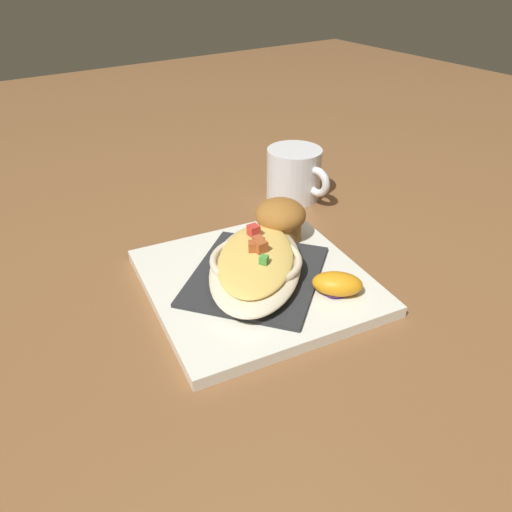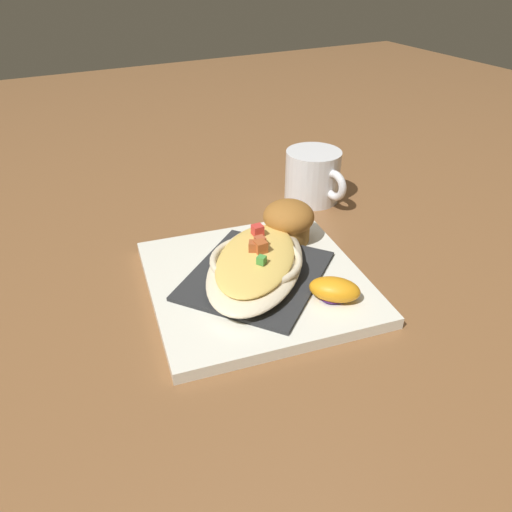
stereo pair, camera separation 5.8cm
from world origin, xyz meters
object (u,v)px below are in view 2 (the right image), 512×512
Objects in this scene: square_plate at (256,282)px; muffin at (288,221)px; gratin_dish at (256,263)px; coffee_mug at (313,179)px; orange_garnish at (335,290)px.

muffin is (-0.08, -0.06, 0.04)m from square_plate.
coffee_mug reaches higher than gratin_dish.
orange_garnish is at bearing 81.83° from muffin.
muffin is at bearing -98.17° from orange_garnish.
gratin_dish is 3.19× the size of orange_garnish.
muffin is 0.16m from coffee_mug.
coffee_mug is at bearing -138.22° from gratin_dish.
coffee_mug reaches higher than square_plate.
coffee_mug is at bearing -134.92° from muffin.
square_plate is 0.03m from gratin_dish.
coffee_mug reaches higher than muffin.
square_plate is 0.26m from coffee_mug.
gratin_dish is at bearing -52.82° from orange_garnish.
muffin is 0.14m from orange_garnish.
gratin_dish is at bearing 41.78° from coffee_mug.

